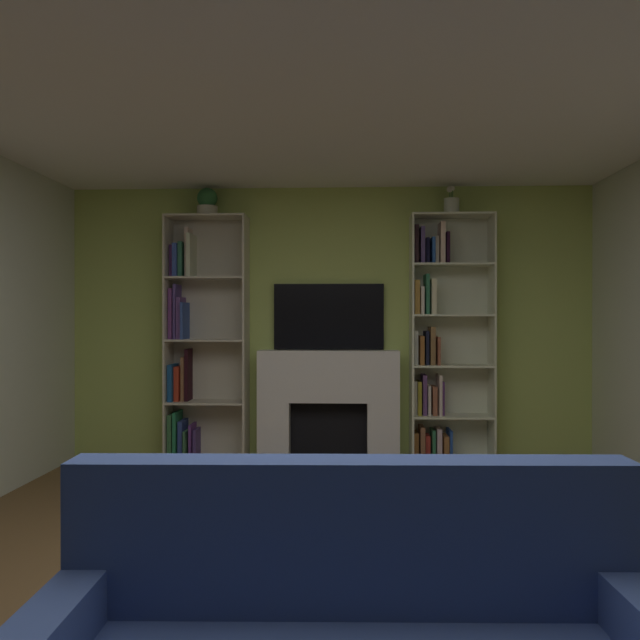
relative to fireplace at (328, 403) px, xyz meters
name	(u,v)px	position (x,y,z in m)	size (l,w,h in m)	color
ground_plane	(307,624)	(0.00, -3.07, -0.56)	(7.69, 7.69, 0.00)	brown
wall_back_accent	(329,324)	(0.00, 0.16, 0.72)	(4.95, 0.06, 2.55)	#B3C861
ceiling	(307,33)	(0.00, -3.07, 2.02)	(4.95, 6.53, 0.06)	white
fireplace	(328,403)	(0.00, 0.00, 0.00)	(1.38, 0.55, 1.04)	white
tv	(329,317)	(0.00, 0.10, 0.79)	(1.01, 0.06, 0.61)	black
bookshelf_left	(197,345)	(-1.21, 0.01, 0.53)	(0.73, 0.33, 2.27)	beige
bookshelf_right	(440,345)	(1.02, 0.01, 0.53)	(0.73, 0.31, 2.27)	beige
potted_plant	(207,203)	(-1.11, -0.02, 1.84)	(0.19, 0.19, 0.26)	beige
vase_with_flowers	(451,204)	(1.11, -0.02, 1.81)	(0.14, 0.14, 0.26)	silver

